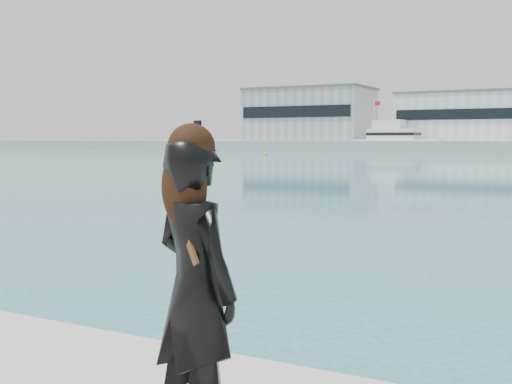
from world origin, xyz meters
TOP-DOWN VIEW (x-y plane):
  - warehouse_grey_left at (-55.00, 127.98)m, footprint 26.52×16.36m
  - warehouse_white at (-22.00, 127.98)m, footprint 24.48×15.35m
  - flagpole_left at (-37.91, 121.00)m, footprint 1.28×0.16m
  - motor_yacht at (-32.70, 117.79)m, footprint 17.30×6.35m
  - buoy_far at (-41.28, 80.26)m, footprint 0.50×0.50m
  - woman at (0.19, -0.32)m, footprint 0.72×0.59m

SIDE VIEW (x-z plane):
  - buoy_far at x=-41.28m, z-range -0.25..0.25m
  - woman at x=0.19m, z-range 0.81..2.58m
  - motor_yacht at x=-32.70m, z-range -1.73..6.17m
  - flagpole_left at x=-37.91m, z-range 2.54..10.54m
  - warehouse_white at x=-22.00m, z-range 2.01..11.51m
  - warehouse_grey_left at x=-55.00m, z-range 2.01..13.51m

